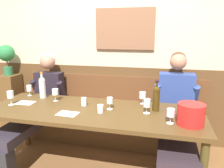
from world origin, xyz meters
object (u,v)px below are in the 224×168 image
at_px(wine_glass_mid_right, 147,104).
at_px(water_tumbler_center, 100,109).
at_px(wall_bench, 109,123).
at_px(wine_glass_center_front, 29,88).
at_px(potted_plant, 6,56).
at_px(wine_glass_by_bottle, 143,96).
at_px(wine_glass_mid_left, 171,113).
at_px(person_left_seat, 36,105).
at_px(wine_bottle_green_tall, 156,98).
at_px(ice_bucket, 191,114).
at_px(water_tumbler_left, 84,102).
at_px(wine_glass_near_bucket, 55,92).
at_px(person_center_right_seat, 176,115).
at_px(wine_glass_right_end, 192,106).
at_px(dining_table, 93,116).
at_px(wine_bottle_amber_mid, 42,87).
at_px(wine_glass_left_end, 110,101).
at_px(wine_glass_center_rear, 10,95).

xyz_separation_m(wine_glass_mid_right, water_tumbler_center, (-0.47, -0.09, -0.06)).
distance_m(wall_bench, wine_glass_center_front, 1.19).
bearing_deg(potted_plant, wine_glass_by_bottle, -11.01).
distance_m(wine_glass_mid_left, wine_glass_by_bottle, 0.59).
distance_m(person_left_seat, wine_bottle_green_tall, 1.59).
distance_m(ice_bucket, potted_plant, 2.77).
xyz_separation_m(person_left_seat, water_tumbler_center, (1.00, -0.38, 0.16)).
bearing_deg(wine_bottle_green_tall, water_tumbler_left, -177.93).
bearing_deg(wine_glass_near_bucket, wine_glass_mid_left, -15.46).
height_order(person_center_right_seat, water_tumbler_left, person_center_right_seat).
distance_m(person_center_right_seat, water_tumbler_center, 0.89).
bearing_deg(water_tumbler_left, water_tumbler_center, -34.48).
bearing_deg(wine_glass_near_bucket, wine_glass_mid_right, -8.32).
height_order(person_left_seat, wine_glass_right_end, person_left_seat).
relative_size(wall_bench, dining_table, 1.13).
xyz_separation_m(dining_table, wine_glass_right_end, (1.02, 0.09, 0.17)).
bearing_deg(water_tumbler_left, wine_glass_right_end, -0.79).
xyz_separation_m(dining_table, person_left_seat, (-0.89, 0.31, -0.04)).
bearing_deg(potted_plant, water_tumbler_left, -23.21).
height_order(wine_glass_center_front, water_tumbler_center, wine_glass_center_front).
relative_size(dining_table, wine_glass_right_end, 16.13).
bearing_deg(ice_bucket, wine_bottle_amber_mid, 166.01).
bearing_deg(water_tumbler_center, potted_plant, 155.04).
bearing_deg(wine_glass_left_end, water_tumbler_left, 171.72).
bearing_deg(wine_glass_mid_left, person_center_right_seat, 80.67).
bearing_deg(person_center_right_seat, wine_glass_near_bucket, -174.30).
xyz_separation_m(wine_bottle_green_tall, wine_glass_mid_left, (0.14, -0.31, -0.05)).
xyz_separation_m(wall_bench, wine_glass_near_bucket, (-0.53, -0.51, 0.56)).
distance_m(wine_glass_mid_right, water_tumbler_left, 0.72).
xyz_separation_m(wine_glass_right_end, water_tumbler_center, (-0.91, -0.15, -0.06)).
bearing_deg(wine_glass_center_rear, person_left_seat, 80.47).
distance_m(dining_table, person_left_seat, 0.94).
relative_size(dining_table, wine_glass_mid_left, 16.71).
distance_m(ice_bucket, wine_glass_mid_left, 0.17).
xyz_separation_m(person_left_seat, wine_glass_by_bottle, (1.39, 0.01, 0.22)).
height_order(person_center_right_seat, wine_glass_left_end, person_center_right_seat).
relative_size(person_center_right_seat, wine_bottle_amber_mid, 3.95).
bearing_deg(wine_glass_center_front, wine_glass_mid_left, -15.74).
distance_m(person_left_seat, wine_glass_left_end, 1.12).
bearing_deg(wine_glass_mid_left, wine_glass_center_rear, 176.41).
relative_size(person_left_seat, wine_bottle_amber_mid, 3.88).
height_order(wine_glass_mid_right, wine_glass_center_rear, wine_glass_center_rear).
height_order(dining_table, wine_glass_mid_right, wine_glass_mid_right).
xyz_separation_m(wall_bench, potted_plant, (-1.61, 0.03, 0.92)).
height_order(ice_bucket, wine_glass_near_bucket, ice_bucket).
bearing_deg(wine_glass_near_bucket, wine_glass_by_bottle, 7.39).
distance_m(person_center_right_seat, wine_glass_mid_left, 0.56).
xyz_separation_m(person_left_seat, wine_glass_near_bucket, (0.36, -0.12, 0.22)).
bearing_deg(wine_glass_near_bucket, wall_bench, 43.74).
relative_size(wine_glass_mid_left, potted_plant, 0.30).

